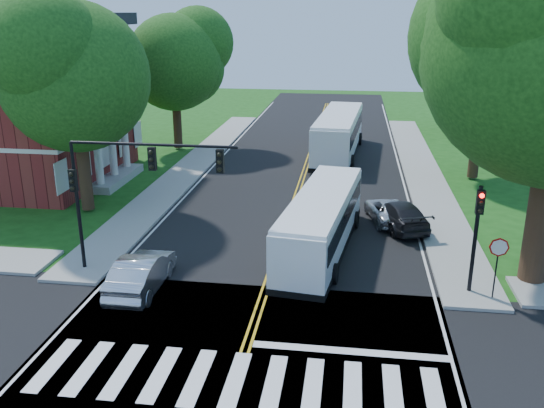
% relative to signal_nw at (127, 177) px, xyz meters
% --- Properties ---
extents(ground, '(140.00, 140.00, 0.00)m').
position_rel_signal_nw_xyz_m(ground, '(5.86, -6.43, -4.38)').
color(ground, '#184812').
rests_on(ground, ground).
extents(road, '(14.00, 96.00, 0.01)m').
position_rel_signal_nw_xyz_m(road, '(5.86, 11.57, -4.37)').
color(road, black).
rests_on(road, ground).
extents(cross_road, '(60.00, 12.00, 0.01)m').
position_rel_signal_nw_xyz_m(cross_road, '(5.86, -6.43, -4.37)').
color(cross_road, black).
rests_on(cross_road, ground).
extents(center_line, '(0.36, 70.00, 0.01)m').
position_rel_signal_nw_xyz_m(center_line, '(5.86, 15.57, -4.36)').
color(center_line, gold).
rests_on(center_line, road).
extents(edge_line_w, '(0.12, 70.00, 0.01)m').
position_rel_signal_nw_xyz_m(edge_line_w, '(-0.94, 15.57, -4.36)').
color(edge_line_w, silver).
rests_on(edge_line_w, road).
extents(edge_line_e, '(0.12, 70.00, 0.01)m').
position_rel_signal_nw_xyz_m(edge_line_e, '(12.66, 15.57, -4.36)').
color(edge_line_e, silver).
rests_on(edge_line_e, road).
extents(crosswalk, '(12.60, 3.00, 0.01)m').
position_rel_signal_nw_xyz_m(crosswalk, '(5.86, -6.93, -4.36)').
color(crosswalk, silver).
rests_on(crosswalk, road).
extents(stop_bar, '(6.60, 0.40, 0.01)m').
position_rel_signal_nw_xyz_m(stop_bar, '(9.36, -4.83, -4.36)').
color(stop_bar, silver).
rests_on(stop_bar, road).
extents(sidewalk_nw, '(2.60, 40.00, 0.15)m').
position_rel_signal_nw_xyz_m(sidewalk_nw, '(-2.44, 18.57, -4.30)').
color(sidewalk_nw, gray).
rests_on(sidewalk_nw, ground).
extents(sidewalk_ne, '(2.60, 40.00, 0.15)m').
position_rel_signal_nw_xyz_m(sidewalk_ne, '(14.16, 18.57, -4.30)').
color(sidewalk_ne, gray).
rests_on(sidewalk_ne, ground).
extents(tree_west_near, '(8.00, 8.00, 11.40)m').
position_rel_signal_nw_xyz_m(tree_west_near, '(-5.64, 7.57, 3.15)').
color(tree_west_near, black).
rests_on(tree_west_near, ground).
extents(tree_west_far, '(7.60, 7.60, 10.67)m').
position_rel_signal_nw_xyz_m(tree_west_far, '(-5.14, 23.57, 2.62)').
color(tree_west_far, black).
rests_on(tree_west_far, ground).
extents(tree_east_mid, '(8.40, 8.40, 11.93)m').
position_rel_signal_nw_xyz_m(tree_east_mid, '(17.36, 17.57, 3.48)').
color(tree_east_mid, black).
rests_on(tree_east_mid, ground).
extents(tree_east_far, '(7.20, 7.20, 10.34)m').
position_rel_signal_nw_xyz_m(tree_east_far, '(18.36, 33.57, 2.48)').
color(tree_east_far, black).
rests_on(tree_east_far, ground).
extents(signal_nw, '(7.15, 0.46, 5.66)m').
position_rel_signal_nw_xyz_m(signal_nw, '(0.00, 0.00, 0.00)').
color(signal_nw, black).
rests_on(signal_nw, ground).
extents(signal_ne, '(0.30, 0.46, 4.40)m').
position_rel_signal_nw_xyz_m(signal_ne, '(14.06, 0.01, -1.41)').
color(signal_ne, black).
rests_on(signal_ne, ground).
extents(stop_sign, '(0.76, 0.08, 2.53)m').
position_rel_signal_nw_xyz_m(stop_sign, '(14.86, -0.45, -2.35)').
color(stop_sign, black).
rests_on(stop_sign, ground).
extents(bus_lead, '(3.74, 11.09, 2.81)m').
position_rel_signal_nw_xyz_m(bus_lead, '(7.86, 3.68, -2.88)').
color(bus_lead, white).
rests_on(bus_lead, road).
extents(bus_follow, '(3.82, 13.06, 3.34)m').
position_rel_signal_nw_xyz_m(bus_follow, '(8.06, 23.15, -2.61)').
color(bus_follow, white).
rests_on(bus_follow, road).
extents(hatchback, '(1.62, 4.58, 1.50)m').
position_rel_signal_nw_xyz_m(hatchback, '(0.86, -1.43, -3.61)').
color(hatchback, silver).
rests_on(hatchback, road).
extents(suv, '(2.85, 4.59, 1.18)m').
position_rel_signal_nw_xyz_m(suv, '(11.25, 8.32, -3.78)').
color(suv, silver).
rests_on(suv, road).
extents(dark_sedan, '(3.39, 5.23, 1.41)m').
position_rel_signal_nw_xyz_m(dark_sedan, '(11.73, 7.43, -3.66)').
color(dark_sedan, black).
rests_on(dark_sedan, road).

